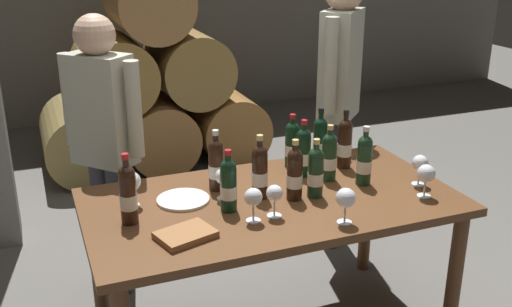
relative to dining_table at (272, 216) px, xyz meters
The scene contains 25 objects.
barrel_stack 2.60m from the dining_table, 90.00° to the left, with size 1.86×0.90×1.69m.
dining_table is the anchor object (origin of this frame).
wine_bottle_0 0.39m from the dining_table, 38.00° to the left, with size 0.07×0.07×0.29m.
wine_bottle_1 0.32m from the dining_table, 167.93° to the right, with size 0.07×0.07×0.28m.
wine_bottle_2 0.23m from the dining_table, 149.39° to the left, with size 0.07×0.07×0.30m.
wine_bottle_3 0.24m from the dining_table, 24.96° to the right, with size 0.07×0.07×0.29m.
wine_bottle_4 0.53m from the dining_table, 36.21° to the left, with size 0.07×0.07×0.31m.
wine_bottle_5 0.69m from the dining_table, behind, with size 0.07×0.07×0.31m.
wine_bottle_6 0.42m from the dining_table, 16.07° to the left, with size 0.07×0.07×0.28m.
wine_bottle_7 0.52m from the dining_table, ahead, with size 0.07×0.07×0.29m.
wine_bottle_8 0.36m from the dining_table, 137.12° to the left, with size 0.07×0.07×0.30m.
wine_bottle_9 0.47m from the dining_table, 52.74° to the left, with size 0.07×0.07×0.28m.
wine_bottle_10 0.29m from the dining_table, 15.01° to the right, with size 0.07×0.07×0.28m.
wine_bottle_11 0.59m from the dining_table, 23.79° to the left, with size 0.07×0.07×0.31m.
wine_glass_0 0.66m from the dining_table, 165.92° to the left, with size 0.09×0.09×0.16m.
wine_glass_1 0.73m from the dining_table, 20.11° to the right, with size 0.08×0.08×0.16m.
wine_glass_2 0.76m from the dining_table, ahead, with size 0.08×0.08×0.15m.
wine_glass_3 0.32m from the dining_table, 131.45° to the right, with size 0.08×0.08×0.15m.
wine_glass_4 0.44m from the dining_table, 61.42° to the right, with size 0.08×0.08×0.16m.
wine_glass_5 0.30m from the dining_table, 160.28° to the left, with size 0.07×0.07×0.15m.
wine_glass_6 0.27m from the dining_table, 109.98° to the right, with size 0.07×0.07×0.15m.
tasting_notebook 0.53m from the dining_table, 154.52° to the right, with size 0.22×0.16×0.03m, color #936038.
serving_plate 0.42m from the dining_table, 163.07° to the left, with size 0.24×0.24×0.01m, color white.
sommelier_presenting 1.13m from the dining_table, 44.90° to the left, with size 0.37×0.37×1.72m.
taster_seated_left 1.00m from the dining_table, 131.85° to the left, with size 0.36×0.39×1.54m.
Camera 1 is at (-0.98, -2.29, 1.91)m, focal length 41.80 mm.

